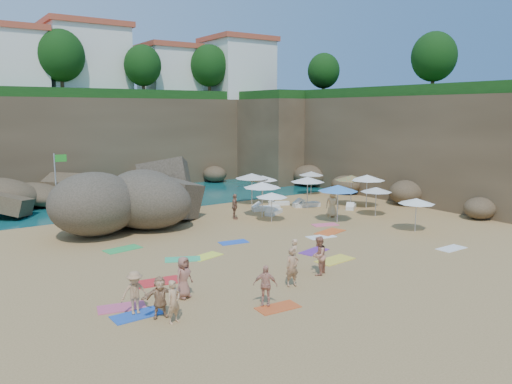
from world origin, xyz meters
TOP-DOWN VIEW (x-y plane):
  - ground at (0.00, 0.00)m, footprint 120.00×120.00m
  - seawater at (0.00, 30.00)m, footprint 120.00×120.00m
  - cliff_back at (2.00, 25.00)m, footprint 44.00×8.00m
  - cliff_right at (19.00, 8.00)m, footprint 8.00×30.00m
  - cliff_corner at (17.00, 20.00)m, footprint 10.00×12.00m
  - clifftop_buildings at (2.96, 25.79)m, footprint 28.48×9.48m
  - clifftop_trees at (4.78, 19.52)m, footprint 35.60×23.82m
  - rock_outcrop at (-2.93, 8.42)m, footprint 10.75×9.49m
  - flag_pole at (-7.45, 12.44)m, footprint 0.81×0.10m
  - parasol_0 at (3.46, 4.43)m, footprint 2.47×2.47m
  - parasol_1 at (6.23, 8.30)m, footprint 2.24×2.24m
  - parasol_2 at (5.29, 8.36)m, footprint 2.49×2.49m
  - parasol_3 at (11.82, 9.25)m, footprint 2.07×2.07m
  - parasol_4 at (16.61, 8.43)m, footprint 2.10×2.10m
  - parasol_5 at (3.10, 2.87)m, footprint 1.99×1.99m
  - parasol_6 at (10.98, 3.82)m, footprint 2.43×2.43m
  - parasol_7 at (11.45, 2.73)m, footprint 2.54×2.54m
  - parasol_8 at (9.83, 0.38)m, footprint 2.06×2.06m
  - parasol_9 at (7.81, 4.99)m, footprint 2.41×2.41m
  - parasol_10 at (6.44, 0.46)m, footprint 2.51×2.51m
  - parasol_11 at (8.51, -3.86)m, footprint 2.07×2.07m
  - lounger_0 at (8.29, 5.59)m, footprint 1.74×0.62m
  - lounger_1 at (6.93, 7.20)m, footprint 1.61×1.22m
  - lounger_2 at (4.63, 4.70)m, footprint 1.76×1.30m
  - lounger_3 at (4.93, 6.06)m, footprint 2.06×1.20m
  - lounger_4 at (8.16, 5.50)m, footprint 2.11×1.18m
  - lounger_5 at (10.39, 3.17)m, footprint 1.61×1.40m
  - towel_0 at (-9.28, -6.23)m, footprint 1.72×0.90m
  - towel_1 at (-9.48, -5.27)m, footprint 1.81×1.19m
  - towel_2 at (-4.87, -8.43)m, footprint 1.61×0.88m
  - towel_3 at (-5.09, -1.23)m, footprint 1.85×1.45m
  - towel_4 at (0.77, -5.38)m, footprint 1.97×1.13m
  - towel_5 at (3.14, -1.74)m, footprint 1.70×1.03m
  - towel_6 at (0.92, -3.70)m, footprint 1.76×1.18m
  - towel_7 at (-7.36, -3.50)m, footprint 2.04×1.23m
  - towel_8 at (-1.49, 0.02)m, footprint 1.62×0.98m
  - towel_9 at (5.32, 0.33)m, footprint 1.74×1.22m
  - towel_10 at (4.31, -1.21)m, footprint 2.12×1.44m
  - towel_11 at (-6.83, 2.06)m, footprint 1.95×1.19m
  - towel_12 at (-3.95, -1.43)m, footprint 1.77×1.20m
  - towel_13 at (7.04, -7.27)m, footprint 1.61×0.82m
  - person_stand_0 at (-8.47, -7.49)m, footprint 0.62×0.51m
  - person_stand_1 at (-1.25, -6.49)m, footprint 1.02×0.94m
  - person_stand_2 at (0.71, 9.73)m, footprint 1.21×1.09m
  - person_stand_3 at (1.64, 4.91)m, footprint 0.91×1.01m
  - person_stand_4 at (7.28, 1.82)m, footprint 1.00×0.88m
  - person_stand_5 at (-7.06, 9.69)m, footprint 1.62×0.49m
  - person_stand_6 at (-1.90, -5.62)m, footprint 0.47×0.60m
  - person_lie_0 at (-9.27, -6.11)m, footprint 1.19×1.64m
  - person_lie_1 at (-5.13, -8.01)m, footprint 1.62×1.69m
  - person_lie_2 at (-7.22, -5.69)m, footprint 1.28×1.74m
  - person_lie_3 at (-8.68, -6.87)m, footprint 1.58×1.66m
  - person_lie_4 at (-3.09, -6.99)m, footprint 0.88×1.62m

SIDE VIEW (x-z plane):
  - ground at x=0.00m, z-range 0.00..0.00m
  - rock_outcrop at x=-2.93m, z-range -1.78..1.78m
  - seawater at x=0.00m, z-range 0.00..0.00m
  - towel_8 at x=-1.49m, z-range 0.00..0.03m
  - towel_2 at x=-4.87m, z-range 0.00..0.03m
  - towel_9 at x=5.32m, z-range 0.00..0.03m
  - towel_5 at x=3.14m, z-range 0.00..0.03m
  - towel_13 at x=7.04m, z-range 0.00..0.03m
  - towel_6 at x=0.92m, z-range 0.00..0.03m
  - towel_12 at x=-3.95m, z-range 0.00..0.03m
  - towel_1 at x=-9.48m, z-range 0.00..0.03m
  - towel_3 at x=-5.09m, z-range 0.00..0.03m
  - towel_0 at x=-9.28m, z-range 0.00..0.03m
  - towel_11 at x=-6.83m, z-range 0.00..0.03m
  - towel_4 at x=0.77m, z-range 0.00..0.03m
  - towel_7 at x=-7.36m, z-range 0.00..0.03m
  - towel_10 at x=4.31m, z-range 0.00..0.03m
  - lounger_1 at x=6.93m, z-range 0.00..0.24m
  - lounger_5 at x=10.39m, z-range 0.00..0.25m
  - lounger_2 at x=4.63m, z-range 0.00..0.26m
  - lounger_0 at x=8.29m, z-range 0.00..0.27m
  - lounger_3 at x=4.93m, z-range 0.00..0.30m
  - lounger_4 at x=8.16m, z-range 0.00..0.31m
  - person_lie_1 at x=-5.13m, z-range 0.00..0.36m
  - person_lie_4 at x=-3.09m, z-range 0.00..0.37m
  - person_lie_3 at x=-8.68m, z-range 0.00..0.38m
  - person_lie_0 at x=-9.27m, z-range 0.00..0.40m
  - person_lie_2 at x=-7.22m, z-range 0.00..0.42m
  - person_stand_0 at x=-8.47m, z-range 0.00..1.46m
  - person_stand_6 at x=-1.90m, z-range 0.00..1.47m
  - person_stand_3 at x=1.64m, z-range 0.00..1.65m
  - person_stand_1 at x=-1.25m, z-range 0.00..1.68m
  - person_stand_5 at x=-7.06m, z-range 0.00..1.74m
  - person_stand_2 at x=0.71m, z-range 0.00..1.79m
  - person_stand_4 at x=7.28m, z-range 0.00..1.80m
  - parasol_5 at x=3.10m, z-range 0.79..2.67m
  - parasol_8 at x=9.83m, z-range 0.82..2.77m
  - parasol_3 at x=11.82m, z-range 0.82..2.78m
  - parasol_11 at x=8.51m, z-range 0.82..2.78m
  - parasol_4 at x=16.61m, z-range 0.83..2.82m
  - parasol_1 at x=6.23m, z-range 0.89..3.01m
  - parasol_9 at x=7.81m, z-range 0.95..3.23m
  - parasol_6 at x=10.98m, z-range 0.96..3.25m
  - parasol_0 at x=3.46m, z-range 0.98..3.31m
  - parasol_2 at x=5.29m, z-range 0.99..3.34m
  - parasol_10 at x=6.44m, z-range 0.99..3.37m
  - parasol_7 at x=11.45m, z-range 1.00..3.41m
  - flag_pole at x=-7.45m, z-range 0.58..4.75m
  - cliff_back at x=2.00m, z-range 0.00..8.00m
  - cliff_right at x=19.00m, z-range 0.00..8.00m
  - cliff_corner at x=17.00m, z-range 0.00..8.00m
  - clifftop_buildings at x=2.96m, z-range 7.74..14.74m
  - clifftop_trees at x=4.78m, z-range 9.06..13.46m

